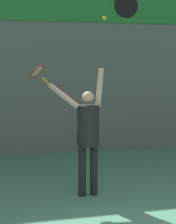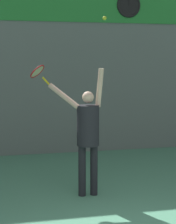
{
  "view_description": "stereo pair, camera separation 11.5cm",
  "coord_description": "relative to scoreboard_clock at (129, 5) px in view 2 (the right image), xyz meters",
  "views": [
    {
      "loc": [
        -1.82,
        -4.04,
        2.32
      ],
      "look_at": [
        -0.12,
        2.64,
        1.47
      ],
      "focal_mm": 65.0,
      "sensor_mm": 36.0,
      "label": 1
    },
    {
      "loc": [
        -1.71,
        -4.07,
        2.32
      ],
      "look_at": [
        -0.12,
        2.64,
        1.47
      ],
      "focal_mm": 65.0,
      "sensor_mm": 36.0,
      "label": 2
    }
  ],
  "objects": [
    {
      "name": "back_wall",
      "position": [
        -1.76,
        0.08,
        -1.28
      ],
      "size": [
        18.0,
        0.1,
        5.0
      ],
      "color": "slate",
      "rests_on": "ground_plane"
    },
    {
      "name": "sponsor_banner",
      "position": [
        -1.76,
        0.02,
        -0.0
      ],
      "size": [
        6.8,
        0.02,
        0.9
      ],
      "color": "#288C38"
    },
    {
      "name": "scoreboard_clock",
      "position": [
        0.0,
        0.0,
        0.0
      ],
      "size": [
        0.63,
        0.06,
        0.63
      ],
      "color": "black"
    },
    {
      "name": "tennis_player",
      "position": [
        -1.89,
        -3.4,
        -2.63
      ],
      "size": [
        0.94,
        0.6,
        2.22
      ],
      "color": "black",
      "rests_on": "ground_plane"
    },
    {
      "name": "tennis_racket",
      "position": [
        -2.67,
        -2.92,
        -1.63
      ],
      "size": [
        0.41,
        0.4,
        0.37
      ],
      "color": "yellow"
    },
    {
      "name": "tennis_ball",
      "position": [
        -1.62,
        -3.48,
        -0.73
      ],
      "size": [
        0.07,
        0.07,
        0.07
      ],
      "color": "#CCDB2D"
    }
  ]
}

